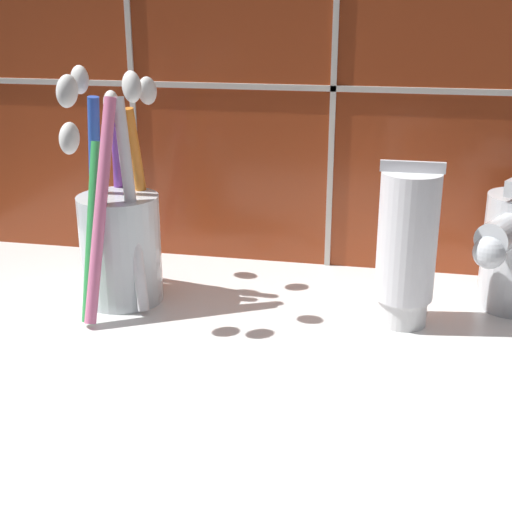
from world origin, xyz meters
TOP-DOWN VIEW (x-y plane):
  - sink_counter at (0.00, 0.00)cm, footprint 72.45×37.60cm
  - tile_wall_backsplash at (0.01, 19.04)cm, footprint 82.45×1.72cm
  - toothbrush_cup at (-13.70, 6.91)cm, footprint 8.15×14.04cm
  - toothpaste_tube at (8.69, 7.01)cm, footprint 4.56×4.35cm

SIDE VIEW (x-z plane):
  - sink_counter at x=0.00cm, z-range 0.00..2.00cm
  - toothbrush_cup at x=-13.70cm, z-range -1.71..17.04cm
  - toothpaste_tube at x=8.69cm, z-range 1.89..14.34cm
  - tile_wall_backsplash at x=0.01cm, z-range 0.01..47.44cm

